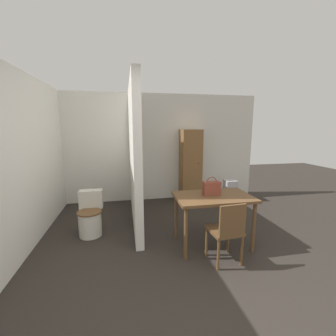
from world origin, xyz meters
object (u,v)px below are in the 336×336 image
Objects in this scene: dining_table at (213,202)px; wooden_chair at (227,230)px; space_heater at (230,191)px; handbag at (212,188)px; toilet at (90,216)px; wooden_cabinet at (190,165)px.

wooden_chair reaches higher than dining_table.
handbag is at bearing -124.07° from space_heater.
handbag is at bearing -20.79° from toilet.
wooden_chair is (-0.00, -0.47, -0.21)m from dining_table.
wooden_chair is 1.60× the size of space_heater.
handbag is 0.53× the size of space_heater.
wooden_cabinet is at bearing 82.35° from dining_table.
space_heater is (0.87, -0.34, -0.58)m from wooden_cabinet.
dining_table is 1.32× the size of wooden_chair.
handbag reaches higher than toilet.
wooden_chair is 3.04× the size of handbag.
toilet reaches higher than space_heater.
dining_table is 2.14m from wooden_cabinet.
space_heater is at bearing 19.48° from toilet.
handbag is at bearing 86.95° from wooden_chair.
handbag is 2.10m from wooden_cabinet.
wooden_chair is at bearing -90.06° from dining_table.
handbag reaches higher than dining_table.
dining_table is 2.16m from space_heater.
toilet is 1.33× the size of space_heater.
toilet is at bearing -146.49° from wooden_cabinet.
wooden_chair is 2.18m from toilet.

